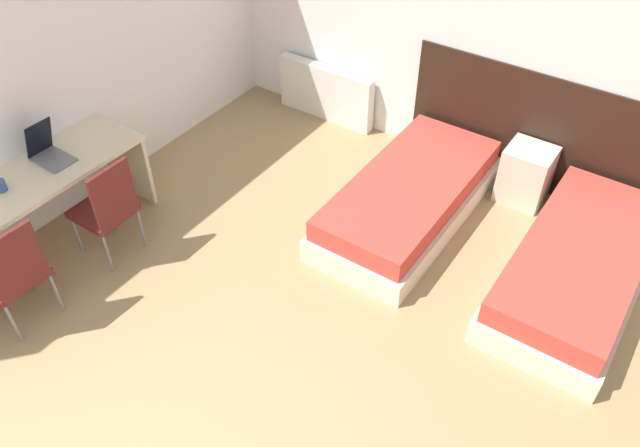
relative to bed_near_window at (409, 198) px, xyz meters
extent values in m
cube|color=white|center=(-0.23, 1.06, 1.15)|extent=(5.63, 0.05, 2.70)
cube|color=white|center=(-2.57, -1.26, 1.15)|extent=(0.05, 5.58, 2.70)
cube|color=black|center=(0.73, 1.02, 0.36)|extent=(2.48, 0.03, 1.11)
cube|color=beige|center=(0.00, 0.00, -0.09)|extent=(0.91, 1.97, 0.21)
cube|color=#CC3D33|center=(0.00, 0.00, 0.11)|extent=(0.83, 1.89, 0.19)
cube|color=beige|center=(1.46, 0.00, -0.09)|extent=(0.91, 1.97, 0.21)
cube|color=#CC3D33|center=(1.46, 0.00, 0.11)|extent=(0.83, 1.89, 0.19)
cube|color=beige|center=(0.73, 0.80, 0.07)|extent=(0.40, 0.37, 0.53)
cube|color=silver|center=(-1.50, 0.94, 0.09)|extent=(1.10, 0.12, 0.58)
cube|color=beige|center=(-2.23, -2.18, 0.52)|extent=(0.62, 2.13, 0.04)
cube|color=beige|center=(-2.23, -1.13, 0.15)|extent=(0.56, 0.04, 0.70)
cube|color=#511919|center=(-1.80, -1.76, 0.23)|extent=(0.42, 0.42, 0.05)
cube|color=#511919|center=(-1.61, -1.76, 0.49)|extent=(0.03, 0.38, 0.46)
cylinder|color=slate|center=(-1.98, -1.94, 0.00)|extent=(0.02, 0.02, 0.40)
cylinder|color=slate|center=(-1.98, -1.58, 0.00)|extent=(0.02, 0.02, 0.40)
cylinder|color=slate|center=(-1.62, -1.94, 0.00)|extent=(0.02, 0.02, 0.40)
cylinder|color=slate|center=(-1.63, -1.58, 0.00)|extent=(0.02, 0.02, 0.40)
cube|color=#511919|center=(-1.80, -2.60, 0.23)|extent=(0.43, 0.43, 0.05)
cube|color=#511919|center=(-1.61, -2.61, 0.49)|extent=(0.04, 0.38, 0.46)
cylinder|color=slate|center=(-1.98, -2.42, 0.00)|extent=(0.02, 0.02, 0.40)
cylinder|color=slate|center=(-1.63, -2.79, 0.00)|extent=(0.02, 0.02, 0.40)
cylinder|color=slate|center=(-1.62, -2.43, 0.00)|extent=(0.02, 0.02, 0.40)
cube|color=slate|center=(-2.26, -1.77, 0.55)|extent=(0.33, 0.23, 0.02)
cube|color=black|center=(-2.37, -1.77, 0.71)|extent=(0.12, 0.23, 0.31)
cylinder|color=#2D5184|center=(-2.27, -2.23, 0.58)|extent=(0.08, 0.08, 0.09)
camera|label=1|loc=(1.71, -3.86, 3.44)|focal=35.00mm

